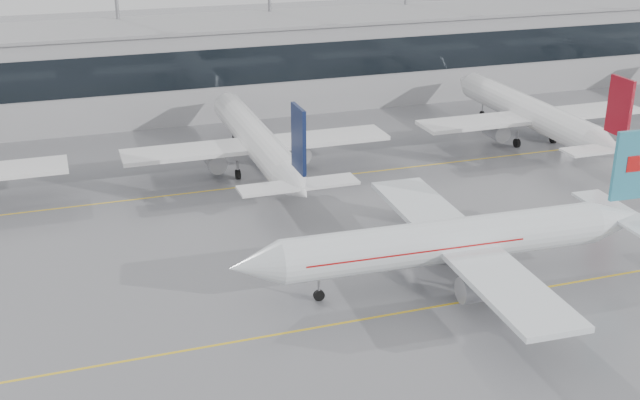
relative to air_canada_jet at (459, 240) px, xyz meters
name	(u,v)px	position (x,y,z in m)	size (l,w,h in m)	color
ground	(371,318)	(-8.93, -3.33, -3.67)	(320.00, 320.00, 0.00)	slate
taxi_line_main	(371,318)	(-8.93, -3.33, -3.67)	(120.00, 0.25, 0.01)	yellow
taxi_line_north	(267,184)	(-8.93, 26.67, -3.67)	(120.00, 0.25, 0.01)	yellow
terminal	(206,68)	(-8.93, 58.67, 2.33)	(180.00, 15.00, 12.00)	#97969A
terminal_glass	(217,68)	(-8.93, 51.12, 3.83)	(180.00, 0.20, 5.00)	black
terminal_roof	(204,23)	(-8.93, 58.67, 8.53)	(182.00, 16.00, 0.40)	gray
light_masts	(196,8)	(-8.93, 64.67, 9.67)	(156.40, 1.00, 22.60)	gray
air_canada_jet	(459,240)	(0.00, 0.00, 0.00)	(36.73, 29.44, 11.57)	white
parked_jet_c	(257,141)	(-8.93, 30.36, 0.04)	(29.64, 36.96, 11.72)	white
parked_jet_d	(532,114)	(26.07, 30.36, 0.04)	(29.64, 36.96, 11.72)	white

